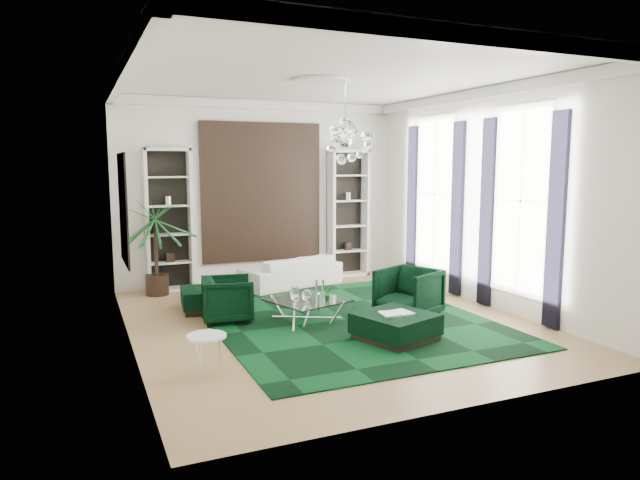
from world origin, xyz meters
name	(u,v)px	position (x,y,z in m)	size (l,w,h in m)	color
floor	(329,322)	(0.00, 0.00, -0.01)	(6.00, 7.00, 0.02)	tan
ceiling	(329,76)	(0.00, 0.00, 3.81)	(6.00, 7.00, 0.02)	white
wall_back	(261,192)	(0.00, 3.51, 1.90)	(6.00, 0.02, 3.80)	white
wall_front	(475,225)	(0.00, -3.51, 1.90)	(6.00, 0.02, 3.80)	white
wall_left	(125,209)	(-3.01, 0.00, 1.90)	(0.02, 7.00, 3.80)	white
wall_right	(485,198)	(3.01, 0.00, 1.90)	(0.02, 7.00, 3.80)	white
crown_molding	(329,83)	(0.00, 0.00, 3.70)	(6.00, 7.00, 0.18)	white
ceiling_medallion	(321,81)	(0.00, 0.30, 3.77)	(0.90, 0.90, 0.05)	white
tapestry	(262,192)	(0.00, 3.46, 1.90)	(2.50, 0.06, 2.80)	black
shelving_left	(169,220)	(-1.95, 3.31, 1.40)	(0.90, 0.38, 2.80)	white
shelving_right	(348,213)	(1.95, 3.31, 1.40)	(0.90, 0.38, 2.80)	white
painting	(124,209)	(-2.97, 0.60, 1.85)	(0.04, 1.30, 1.60)	black
window_near	(521,201)	(2.99, -0.90, 1.90)	(0.03, 1.10, 2.90)	white
curtain_near_a	(556,221)	(2.96, -1.68, 1.65)	(0.07, 0.30, 3.25)	black
curtain_near_b	(487,213)	(2.96, -0.12, 1.65)	(0.07, 0.30, 3.25)	black
window_far	(435,194)	(2.99, 1.50, 1.90)	(0.03, 1.10, 2.90)	white
curtain_far_a	(457,209)	(2.96, 0.72, 1.65)	(0.07, 0.30, 3.25)	black
curtain_far_b	(412,204)	(2.96, 2.28, 1.65)	(0.07, 0.30, 3.25)	black
rug	(347,320)	(0.29, -0.05, 0.01)	(4.20, 5.00, 0.02)	black
sofa	(291,271)	(0.38, 2.73, 0.31)	(2.12, 0.83, 0.62)	white
armchair_left	(228,299)	(-1.47, 0.67, 0.36)	(0.77, 0.79, 0.72)	black
armchair_right	(408,293)	(1.32, -0.25, 0.40)	(0.86, 0.89, 0.81)	black
coffee_table	(307,310)	(-0.32, 0.15, 0.18)	(1.07, 1.07, 0.37)	white
ottoman_side	(207,299)	(-1.62, 1.49, 0.19)	(0.85, 0.85, 0.38)	black
ottoman_front	(396,327)	(0.48, -1.25, 0.19)	(0.96, 0.96, 0.39)	black
book	(396,313)	(0.48, -1.25, 0.40)	(0.46, 0.31, 0.03)	white
side_table	(207,355)	(-2.26, -1.46, 0.23)	(0.47, 0.47, 0.46)	white
palm	(155,234)	(-2.25, 3.02, 1.18)	(1.48, 1.48, 2.36)	#1A662A
chandelier	(345,141)	(0.29, 0.04, 2.85)	(0.83, 0.83, 0.75)	white
table_plant	(328,294)	(-0.05, -0.08, 0.48)	(0.12, 0.10, 0.22)	#1A662A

